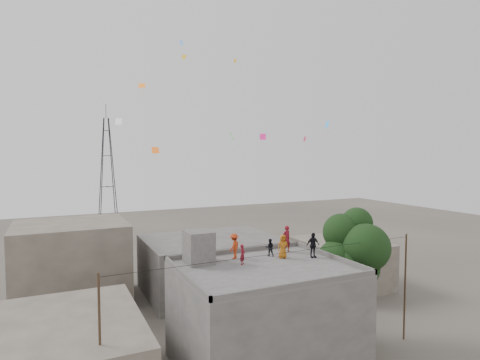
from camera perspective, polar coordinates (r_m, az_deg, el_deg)
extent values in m
cube|color=#4F4C4A|center=(25.48, 3.44, -19.02)|extent=(10.00, 8.00, 6.00)
cube|color=#555350|center=(24.46, 3.47, -12.41)|extent=(10.00, 8.00, 0.10)
cube|color=#4F4C4A|center=(27.80, -0.48, -10.00)|extent=(10.00, 0.15, 0.30)
cube|color=#4F4C4A|center=(21.20, 8.75, -14.45)|extent=(10.00, 0.15, 0.30)
cube|color=#4F4C4A|center=(27.04, 12.82, -10.49)|extent=(0.15, 8.00, 0.30)
cube|color=#4F4C4A|center=(22.55, -7.88, -13.32)|extent=(0.15, 8.00, 0.30)
cube|color=#4F4C4A|center=(25.24, -5.90, -9.46)|extent=(1.60, 1.80, 2.00)
cube|color=#5A5147|center=(25.07, -23.78, -22.24)|extent=(8.00, 10.00, 4.00)
cube|color=#4F4C4A|center=(38.49, -4.14, -11.88)|extent=(12.00, 9.00, 5.00)
cube|color=#5A5147|center=(37.79, -22.87, -10.89)|extent=(9.00, 8.00, 7.00)
cube|color=#5A5147|center=(41.11, 14.13, -11.39)|extent=(7.00, 8.00, 4.40)
cylinder|color=black|center=(30.09, 15.66, -17.54)|extent=(0.44, 0.44, 4.00)
cylinder|color=black|center=(29.72, 15.81, -14.55)|extent=(0.64, 0.91, 2.14)
sphere|color=black|center=(29.09, 15.77, -11.66)|extent=(3.60, 3.60, 3.60)
sphere|color=black|center=(29.82, 17.04, -9.71)|extent=(3.00, 3.00, 3.00)
sphere|color=black|center=(28.79, 13.75, -10.96)|extent=(2.80, 2.80, 2.80)
sphere|color=black|center=(28.44, 17.51, -9.14)|extent=(3.20, 3.20, 3.20)
sphere|color=black|center=(29.07, 14.23, -7.19)|extent=(2.60, 2.60, 2.60)
sphere|color=black|center=(29.45, 16.28, -5.90)|extent=(2.20, 2.20, 2.20)
cylinder|color=black|center=(21.25, -19.28, -21.99)|extent=(0.12, 0.12, 7.40)
cylinder|color=black|center=(30.72, 22.41, -13.88)|extent=(0.12, 0.12, 7.40)
cylinder|color=black|center=(23.36, 6.07, -10.29)|extent=(20.00, 0.52, 0.02)
cylinder|color=black|center=(60.21, -19.04, -0.13)|extent=(1.27, 1.27, 18.01)
cylinder|color=black|center=(60.42, -17.44, -0.09)|extent=(1.27, 1.27, 18.01)
cylinder|color=black|center=(62.10, -17.65, 0.01)|extent=(1.27, 1.27, 18.01)
cylinder|color=black|center=(61.90, -19.21, -0.04)|extent=(1.27, 1.27, 18.01)
cube|color=black|center=(61.73, -18.23, -5.07)|extent=(2.36, 0.08, 0.08)
cube|color=black|center=(61.73, -18.23, -5.07)|extent=(0.08, 2.36, 0.08)
cube|color=black|center=(61.22, -18.32, -0.90)|extent=(1.81, 0.08, 0.08)
cube|color=black|center=(61.22, -18.32, -0.90)|extent=(0.08, 1.81, 0.08)
cube|color=black|center=(61.03, -18.41, 3.31)|extent=(1.26, 0.08, 0.08)
cube|color=black|center=(61.03, -18.41, 3.31)|extent=(0.08, 1.26, 0.08)
cube|color=black|center=(61.12, -18.48, 6.69)|extent=(0.82, 0.08, 0.08)
cube|color=black|center=(61.12, -18.48, 6.69)|extent=(0.08, 0.82, 0.08)
cylinder|color=black|center=(61.34, -18.53, 9.30)|extent=(0.08, 0.08, 2.00)
imported|color=maroon|center=(28.07, 6.62, -8.30)|extent=(0.73, 0.55, 1.82)
imported|color=#A95C13|center=(26.44, 6.12, -9.38)|extent=(0.82, 0.60, 1.53)
imported|color=black|center=(26.90, 4.25, -9.54)|extent=(0.69, 0.63, 1.16)
imported|color=black|center=(26.83, 10.32, -9.10)|extent=(0.96, 0.42, 1.63)
imported|color=#BD3915|center=(26.21, -0.83, -9.36)|extent=(1.19, 1.13, 1.62)
imported|color=maroon|center=(24.86, 0.37, -10.54)|extent=(0.54, 0.53, 1.25)
plane|color=orange|center=(25.13, -11.94, 4.18)|extent=(0.44, 0.21, 0.39)
plane|color=#F42688|center=(35.92, 3.27, 6.16)|extent=(0.54, 0.44, 0.53)
plane|color=yellow|center=(32.79, -7.99, 16.97)|extent=(0.39, 0.28, 0.31)
plane|color=#2585D4|center=(31.45, 12.29, 7.76)|extent=(0.19, 0.50, 0.49)
plane|color=white|center=(28.81, -16.90, 7.96)|extent=(0.45, 0.33, 0.44)
plane|color=gold|center=(38.08, -0.70, 16.59)|extent=(0.35, 0.28, 0.31)
plane|color=green|center=(26.70, -1.20, 6.30)|extent=(0.38, 0.59, 0.50)
plane|color=#CE3055|center=(38.52, 9.19, 5.78)|extent=(0.48, 0.38, 0.45)
plane|color=orange|center=(24.28, -13.79, 12.92)|extent=(0.45, 0.38, 0.29)
plane|color=#5194F4|center=(38.98, -8.34, 18.79)|extent=(0.24, 0.42, 0.40)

